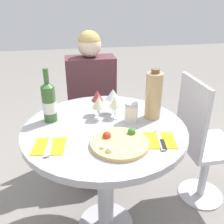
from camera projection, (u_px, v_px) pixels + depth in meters
name	position (u px, v px, depth m)	size (l,w,h in m)	color
dining_table	(105.00, 149.00, 1.44)	(0.90, 0.90, 0.77)	#B2B2B7
chair_behind_diner	(91.00, 114.00, 2.20)	(0.37, 0.37, 0.95)	silver
seated_diner	(93.00, 115.00, 2.05)	(0.39, 0.42, 1.19)	#512D33
chair_empty_side	(201.00, 145.00, 1.75)	(0.37, 0.37, 0.95)	silver
pizza_large	(119.00, 143.00, 1.20)	(0.28, 0.28, 0.05)	#DBB26B
wine_bottle	(49.00, 102.00, 1.39)	(0.08, 0.08, 0.31)	#38602D
tall_carafe	(154.00, 96.00, 1.41)	(0.09, 0.09, 0.29)	tan
sugar_shaker	(131.00, 112.00, 1.40)	(0.07, 0.07, 0.11)	silver
wine_glass_back_left	(97.00, 96.00, 1.47)	(0.07, 0.07, 0.15)	silver
wine_glass_front_left	(99.00, 103.00, 1.41)	(0.08, 0.08, 0.14)	silver
wine_glass_front_right	(115.00, 102.00, 1.43)	(0.07, 0.07, 0.13)	silver
wine_glass_back_right	(113.00, 95.00, 1.48)	(0.08, 0.08, 0.15)	silver
place_setting_left	(49.00, 146.00, 1.19)	(0.17, 0.19, 0.01)	gold
place_setting_right	(160.00, 140.00, 1.24)	(0.17, 0.19, 0.01)	gold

